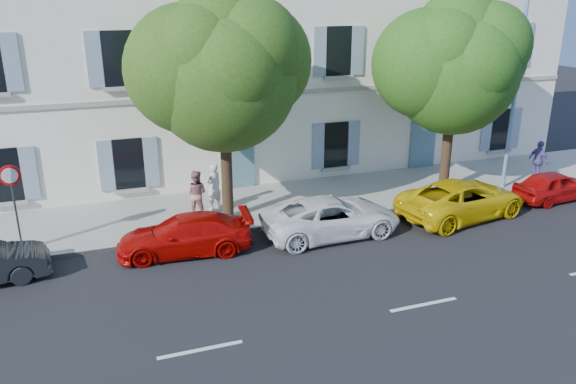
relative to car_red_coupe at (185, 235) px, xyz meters
name	(u,v)px	position (x,y,z in m)	size (l,w,h in m)	color
ground	(357,245)	(5.41, -1.34, -0.62)	(90.00, 90.00, 0.00)	black
sidewalk	(307,199)	(5.41, 3.11, -0.54)	(36.00, 4.50, 0.15)	#A09E96
kerb	(329,219)	(5.41, 0.94, -0.54)	(36.00, 0.16, 0.16)	#9E998E
building	(263,37)	(5.41, 8.86, 5.38)	(28.00, 7.00, 12.00)	white
car_red_coupe	(185,235)	(0.00, 0.00, 0.00)	(1.73, 4.25, 1.23)	#AE0704
car_white_coupe	(331,217)	(4.95, -0.27, 0.05)	(2.20, 4.77, 1.33)	white
car_yellow_supercar	(462,199)	(10.16, -0.35, 0.08)	(2.33, 5.04, 1.40)	#E2BB09
car_red_hatchback	(554,186)	(14.74, -0.08, -0.01)	(1.42, 3.53, 1.20)	#B10C0A
tree_left	(223,78)	(1.93, 2.12, 4.57)	(5.05, 5.05, 7.82)	#3A2819
tree_right	(454,71)	(11.02, 2.05, 4.40)	(4.92, 4.92, 7.58)	#3A2819
road_sign	(12,190)	(-4.91, 1.67, 1.55)	(0.64, 0.12, 2.79)	#383A3D
street_lamp	(520,80)	(13.62, 1.39, 4.02)	(0.42, 1.70, 7.93)	#7293BF
pedestrian_a	(214,187)	(1.65, 3.14, 0.42)	(0.65, 0.42, 1.77)	silver
pedestrian_b	(196,194)	(0.88, 2.59, 0.41)	(0.85, 0.66, 1.76)	#AB726D
pedestrian_c	(538,161)	(15.69, 1.90, 0.40)	(1.02, 0.42, 1.73)	#5B559C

